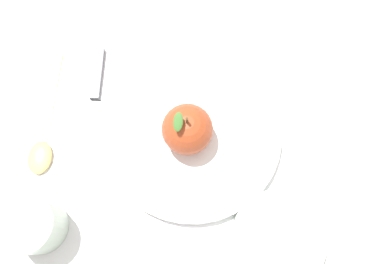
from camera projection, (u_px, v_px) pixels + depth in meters
ground_plane at (184, 127)px, 0.65m from camera, size 2.40×2.40×0.00m
dinner_plate at (192, 134)px, 0.63m from camera, size 0.25×0.25×0.02m
apple at (186, 130)px, 0.59m from camera, size 0.07×0.07×0.08m
side_bowl at (278, 237)px, 0.59m from camera, size 0.12×0.12×0.03m
cup at (31, 225)px, 0.57m from camera, size 0.08×0.08×0.07m
knife at (94, 101)px, 0.65m from camera, size 0.08×0.20×0.01m
spoon at (43, 142)px, 0.64m from camera, size 0.09×0.18×0.01m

